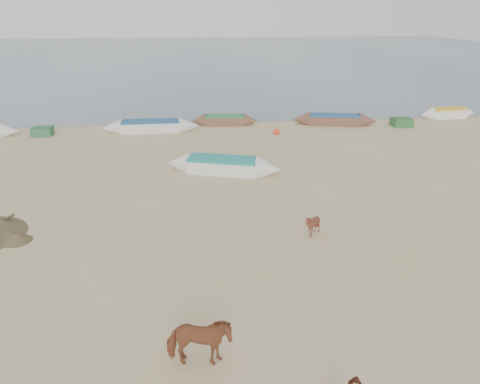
# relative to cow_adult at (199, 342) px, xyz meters

# --- Properties ---
(ground) EXTENTS (140.00, 140.00, 0.00)m
(ground) POSITION_rel_cow_adult_xyz_m (2.13, 5.67, -0.73)
(ground) COLOR tan
(ground) RESTS_ON ground
(sea) EXTENTS (160.00, 160.00, 0.00)m
(sea) POSITION_rel_cow_adult_xyz_m (2.13, 87.67, -0.72)
(sea) COLOR slate
(sea) RESTS_ON ground
(cow_adult) EXTENTS (1.80, 0.95, 1.46)m
(cow_adult) POSITION_rel_cow_adult_xyz_m (0.00, 0.00, 0.00)
(cow_adult) COLOR brown
(cow_adult) RESTS_ON ground
(calf_front) EXTENTS (0.94, 0.85, 0.97)m
(calf_front) POSITION_rel_cow_adult_xyz_m (4.81, 7.01, -0.25)
(calf_front) COLOR #572A1B
(calf_front) RESTS_ON ground
(near_canoe) EXTENTS (6.74, 3.40, 0.86)m
(near_canoe) POSITION_rel_cow_adult_xyz_m (1.79, 15.30, -0.30)
(near_canoe) COLOR silver
(near_canoe) RESTS_ON ground
(waterline_canoes) EXTENTS (51.77, 3.82, 0.89)m
(waterline_canoes) POSITION_rel_cow_adult_xyz_m (-2.18, 26.17, -0.31)
(waterline_canoes) COLOR brown
(waterline_canoes) RESTS_ON ground
(beach_clutter) EXTENTS (46.64, 3.76, 0.64)m
(beach_clutter) POSITION_rel_cow_adult_xyz_m (7.15, 25.57, -0.43)
(beach_clutter) COLOR #2C623E
(beach_clutter) RESTS_ON ground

